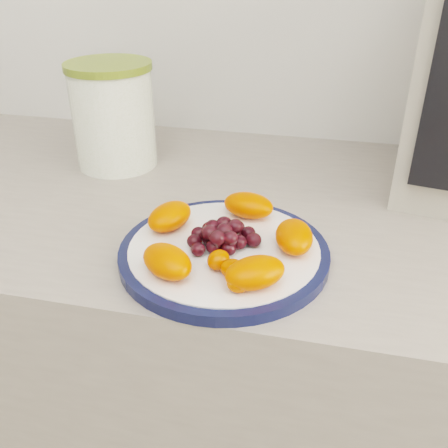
# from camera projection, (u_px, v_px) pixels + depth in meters

# --- Properties ---
(counter) EXTENTS (3.50, 0.60, 0.90)m
(counter) POSITION_uv_depth(u_px,v_px,m) (300.00, 408.00, 0.98)
(counter) COLOR gray
(counter) RESTS_ON floor
(cabinet_face) EXTENTS (3.48, 0.58, 0.84)m
(cabinet_face) POSITION_uv_depth(u_px,v_px,m) (299.00, 418.00, 1.00)
(cabinet_face) COLOR #86704F
(cabinet_face) RESTS_ON floor
(plate_rim) EXTENTS (0.27, 0.27, 0.01)m
(plate_rim) POSITION_uv_depth(u_px,v_px,m) (224.00, 253.00, 0.63)
(plate_rim) COLOR #0E153A
(plate_rim) RESTS_ON counter
(plate_face) EXTENTS (0.24, 0.24, 0.02)m
(plate_face) POSITION_uv_depth(u_px,v_px,m) (224.00, 252.00, 0.63)
(plate_face) COLOR white
(plate_face) RESTS_ON counter
(canister) EXTENTS (0.18, 0.18, 0.17)m
(canister) POSITION_uv_depth(u_px,v_px,m) (114.00, 119.00, 0.86)
(canister) COLOR #59751E
(canister) RESTS_ON counter
(canister_lid) EXTENTS (0.18, 0.18, 0.01)m
(canister_lid) POSITION_uv_depth(u_px,v_px,m) (108.00, 66.00, 0.82)
(canister_lid) COLOR olive
(canister_lid) RESTS_ON canister
(fruit_plate) EXTENTS (0.23, 0.22, 0.03)m
(fruit_plate) POSITION_uv_depth(u_px,v_px,m) (227.00, 239.00, 0.62)
(fruit_plate) COLOR #FF3D00
(fruit_plate) RESTS_ON plate_face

